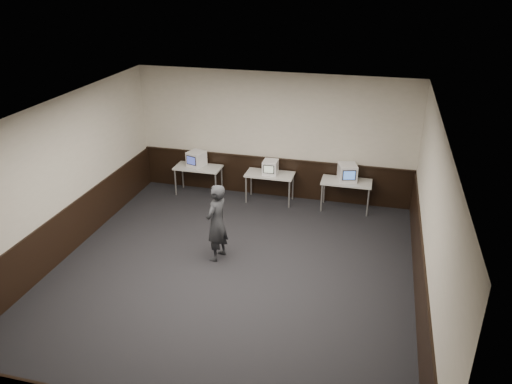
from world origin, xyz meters
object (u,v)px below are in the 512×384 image
desk_center (270,176)px  emac_center (270,167)px  desk_right (346,184)px  person (217,223)px  emac_left (196,159)px  desk_left (198,169)px  emac_right (347,173)px

desk_center → emac_center: bearing=-42.0°
desk_right → emac_center: 1.90m
desk_center → person: (-0.42, -2.91, 0.14)m
desk_center → person: bearing=-98.3°
emac_left → person: person is taller
desk_left → desk_right: (3.80, 0.00, 0.00)m
emac_left → emac_right: (3.85, -0.01, 0.01)m
emac_right → person: person is taller
emac_center → person: size_ratio=0.24×
emac_left → person: 3.32m
emac_right → desk_center: bearing=165.3°
desk_left → emac_right: emac_right is taller
desk_center → emac_right: size_ratio=2.22×
desk_right → person: 3.73m
emac_center → desk_center: bearing=137.6°
desk_left → person: person is taller
desk_right → desk_center: bearing=180.0°
emac_right → person: 3.75m
desk_center → emac_left: emac_left is taller
emac_left → emac_center: (1.97, -0.05, -0.02)m
emac_left → emac_center: emac_left is taller
person → desk_left: bearing=-138.9°
emac_right → person: bearing=-143.9°
desk_center → desk_right: bearing=0.0°
emac_left → emac_center: bearing=16.9°
emac_center → emac_left: bearing=178.0°
desk_left → person: (1.48, -2.91, 0.14)m
person → desk_right: bearing=155.5°
desk_left → person: bearing=-63.1°
emac_right → desk_right: bearing=-105.3°
desk_center → desk_right: (1.90, 0.00, 0.00)m
desk_right → emac_left: (-3.85, 0.04, 0.27)m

